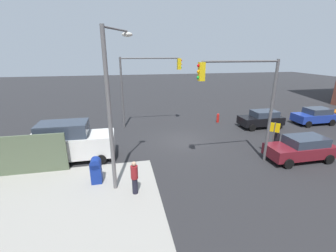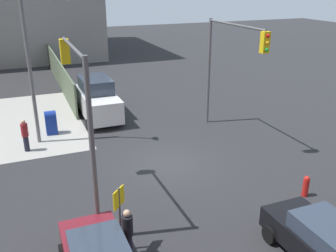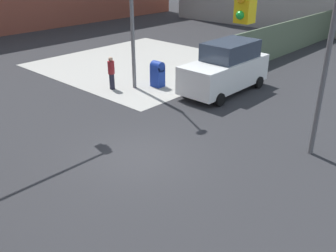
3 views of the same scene
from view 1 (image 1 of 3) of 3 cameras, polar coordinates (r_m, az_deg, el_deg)
ground_plane at (r=18.42m, az=3.45°, el=-3.74°), size 120.00×120.00×0.00m
sidewalk_corner at (r=11.04m, az=-35.49°, el=-24.01°), size 12.00×12.00×0.01m
traffic_signal_nw_corner at (r=14.14m, az=19.02°, el=8.04°), size 5.05×0.36×6.50m
traffic_signal_se_corner at (r=21.22m, az=-5.74°, el=12.06°), size 5.73×0.36×6.50m
street_lamp_corner at (r=11.22m, az=-13.98°, el=6.61°), size 1.50×2.41×8.00m
warning_sign_two_way at (r=16.85m, az=25.30°, el=-1.67°), size 0.48×0.48×2.40m
mailbox_blue at (r=13.08m, az=-17.82°, el=-10.49°), size 0.56×0.64×1.43m
fire_hydrant at (r=23.66m, az=12.55°, el=2.06°), size 0.26×0.26×0.94m
sedan_blue at (r=26.86m, az=33.20°, el=2.18°), size 3.99×2.02×1.62m
coupe_black at (r=23.25m, az=22.65°, el=1.72°), size 4.04×2.02×1.62m
coupe_maroon at (r=17.31m, az=30.71°, el=-4.83°), size 4.41×2.02×1.62m
van_white_delivery at (r=16.07m, az=-23.54°, el=-3.71°), size 5.40×2.32×2.62m
pedestrian_crossing at (r=17.41m, az=25.79°, el=-3.58°), size 0.36×0.36×1.80m
pedestrian_waiting at (r=11.60m, az=-8.50°, el=-12.70°), size 0.36×0.36×1.78m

